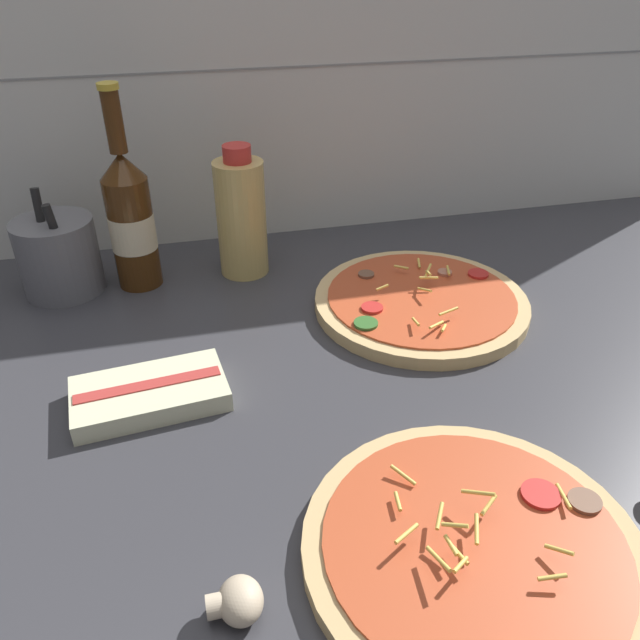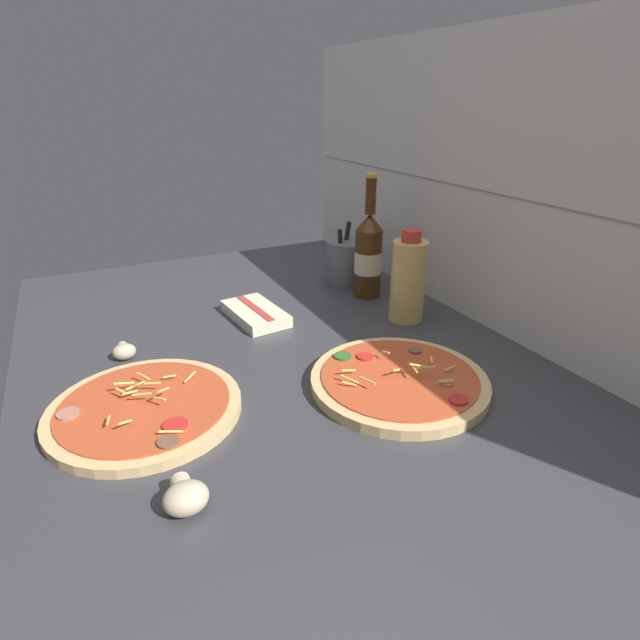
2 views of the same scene
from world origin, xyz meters
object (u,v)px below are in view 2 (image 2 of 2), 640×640
at_px(beer_bottle, 368,254).
at_px(oil_bottle, 408,280).
at_px(mushroom_left, 124,351).
at_px(pizza_near, 145,409).
at_px(dish_towel, 255,313).
at_px(utensil_crock, 347,261).
at_px(mushroom_right, 185,497).
at_px(pizza_far, 399,381).

relative_size(beer_bottle, oil_bottle, 1.46).
xyz_separation_m(oil_bottle, mushroom_left, (-0.08, -0.58, -0.08)).
xyz_separation_m(beer_bottle, mushroom_left, (0.07, -0.57, -0.09)).
bearing_deg(pizza_near, oil_bottle, 101.72).
height_order(mushroom_left, dish_towel, mushroom_left).
relative_size(oil_bottle, utensil_crock, 1.27).
xyz_separation_m(beer_bottle, dish_towel, (0.01, -0.29, -0.09)).
distance_m(oil_bottle, utensil_crock, 0.27).
relative_size(oil_bottle, mushroom_right, 3.48).
relative_size(beer_bottle, utensil_crock, 1.86).
distance_m(pizza_far, mushroom_left, 0.51).
height_order(beer_bottle, dish_towel, beer_bottle).
xyz_separation_m(mushroom_left, dish_towel, (-0.06, 0.28, -0.00)).
height_order(beer_bottle, mushroom_left, beer_bottle).
bearing_deg(dish_towel, beer_bottle, 92.12).
height_order(oil_bottle, dish_towel, oil_bottle).
bearing_deg(pizza_near, mushroom_right, 3.30).
bearing_deg(utensil_crock, pizza_far, -19.58).
height_order(pizza_far, oil_bottle, oil_bottle).
relative_size(mushroom_left, mushroom_right, 0.78).
bearing_deg(oil_bottle, pizza_near, -78.28).
bearing_deg(mushroom_right, oil_bottle, 121.57).
distance_m(oil_bottle, dish_towel, 0.34).
height_order(pizza_near, oil_bottle, oil_bottle).
height_order(pizza_near, dish_towel, pizza_near).
relative_size(pizza_far, mushroom_left, 6.72).
distance_m(pizza_near, utensil_crock, 0.69).
bearing_deg(beer_bottle, pizza_near, -63.98).
distance_m(pizza_far, utensil_crock, 0.52).
bearing_deg(mushroom_left, utensil_crock, 107.57).
bearing_deg(mushroom_left, dish_towel, 102.81).
distance_m(pizza_far, dish_towel, 0.39).
bearing_deg(oil_bottle, mushroom_right, -58.43).
distance_m(oil_bottle, mushroom_right, 0.66).
bearing_deg(utensil_crock, beer_bottle, -2.48).
height_order(oil_bottle, mushroom_left, oil_bottle).
bearing_deg(utensil_crock, mushroom_right, -42.54).
bearing_deg(pizza_near, mushroom_left, -178.19).
distance_m(mushroom_right, utensil_crock, 0.83).
xyz_separation_m(oil_bottle, dish_towel, (-0.15, -0.29, -0.08)).
relative_size(pizza_near, oil_bottle, 1.48).
relative_size(pizza_far, beer_bottle, 1.03).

